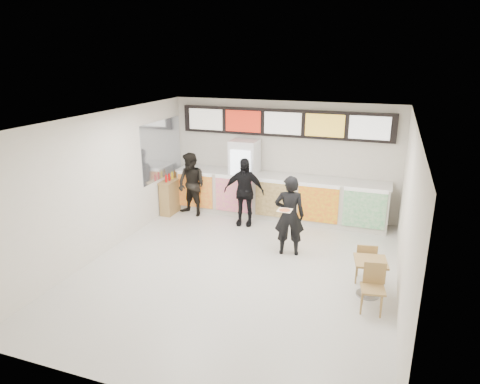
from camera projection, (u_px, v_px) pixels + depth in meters
The scene contains 15 objects.
floor at pixel (238, 270), 8.54m from camera, with size 7.00×7.00×0.00m, color beige.
ceiling at pixel (238, 119), 7.63m from camera, with size 7.00×7.00×0.00m, color white.
wall_back at pixel (283, 159), 11.23m from camera, with size 6.00×6.00×0.00m, color silver.
wall_left at pixel (105, 184), 9.04m from camera, with size 7.00×7.00×0.00m, color silver.
wall_right at pixel (407, 218), 7.13m from camera, with size 7.00×7.00×0.00m, color silver.
service_counter at pixel (278, 197), 11.14m from camera, with size 5.56×0.77×1.14m.
menu_board at pixel (283, 123), 10.86m from camera, with size 5.50×0.14×0.70m.
drinks_fridge at pixel (244, 177), 11.32m from camera, with size 0.70×0.67×2.00m.
mirror_panel at pixel (162, 149), 11.15m from camera, with size 0.01×2.00×1.50m, color #B2B7BF.
customer_main at pixel (289, 216), 9.00m from camera, with size 0.64×0.42×1.75m, color black.
customer_left at pixel (191, 185), 11.24m from camera, with size 0.82×0.64×1.69m, color black.
customer_mid at pixel (244, 192), 10.60m from camera, with size 1.01×0.42×1.72m, color black.
pizza_slice at pixel (285, 210), 8.50m from camera, with size 0.36×0.36×0.02m.
cafe_table at pixel (370, 271), 7.51m from camera, with size 0.63×1.44×0.82m.
condiment_ledge at pixel (171, 196), 11.54m from camera, with size 0.33×0.82×1.09m.
Camera 1 is at (2.59, -7.21, 4.10)m, focal length 32.00 mm.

